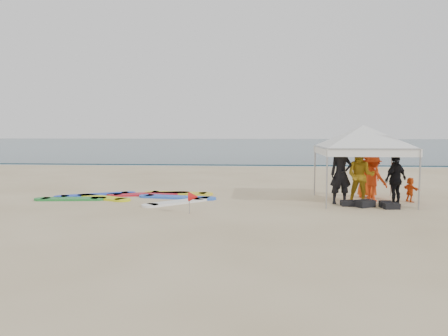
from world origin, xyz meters
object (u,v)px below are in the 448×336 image
person_yellow (360,176)px  person_orange_a (373,178)px  person_black_b (396,180)px  surfboard_spread (137,197)px  person_seated (410,190)px  canopy_tent (363,125)px  person_orange_b (367,172)px  marker_pennant (193,197)px  person_black_a (341,174)px

person_yellow → person_orange_a: person_yellow is taller
person_black_b → surfboard_spread: 8.81m
person_seated → canopy_tent: (-1.64, -0.13, 2.15)m
person_orange_b → marker_pennant: 6.77m
person_yellow → canopy_tent: (0.14, 0.40, 1.63)m
person_black_b → person_orange_b: bearing=-110.7°
person_orange_b → person_yellow: bearing=67.9°
canopy_tent → person_yellow: bearing=-109.6°
person_black_b → person_seated: 1.11m
person_yellow → surfboard_spread: size_ratio=0.32×
person_black_b → surfboard_spread: (-8.72, 0.97, -0.80)m
person_orange_a → person_seated: size_ratio=1.89×
person_orange_b → canopy_tent: (-0.43, -1.02, 1.64)m
person_black_a → surfboard_spread: person_black_a is taller
person_black_a → person_yellow: size_ratio=1.04×
person_seated → surfboard_spread: 9.45m
person_orange_b → canopy_tent: canopy_tent is taller
surfboard_spread → person_black_b: bearing=-6.4°
person_orange_b → marker_pennant: bearing=31.0°
person_yellow → person_orange_b: size_ratio=1.01×
marker_pennant → person_yellow: bearing=21.8°
canopy_tent → marker_pennant: bearing=-155.1°
marker_pennant → person_black_a: bearing=24.4°
person_black_b → canopy_tent: bearing=-70.7°
person_orange_a → person_seated: 1.28m
person_yellow → person_orange_b: person_yellow is taller
person_black_a → person_orange_a: 1.35m
surfboard_spread → person_orange_a: bearing=-1.2°
person_orange_b → person_orange_a: bearing=88.5°
person_orange_a → person_seated: bearing=-139.0°
person_seated → marker_pennant: bearing=90.7°
person_orange_b → person_seated: size_ratio=2.23×
person_black_a → person_seated: (2.41, 0.55, -0.56)m
canopy_tent → surfboard_spread: canopy_tent is taller
person_black_a → marker_pennant: person_black_a is taller
person_orange_a → canopy_tent: 1.84m
person_yellow → person_black_b: size_ratio=1.12×
marker_pennant → surfboard_spread: marker_pennant is taller
person_black_a → canopy_tent: bearing=22.3°
person_yellow → surfboard_spread: (-7.66, 0.77, -0.90)m
person_black_a → person_orange_a: (1.19, 0.61, -0.19)m
person_yellow → person_black_a: bearing=-156.9°
marker_pennant → person_seated: bearing=20.6°
person_seated → canopy_tent: canopy_tent is taller
person_orange_a → person_black_b: person_black_b is taller
person_black_b → canopy_tent: size_ratio=0.43×
person_yellow → person_black_b: 1.08m
person_seated → surfboard_spread: bearing=68.7°
person_seated → marker_pennant: size_ratio=1.30×
marker_pennant → person_orange_b: bearing=31.3°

